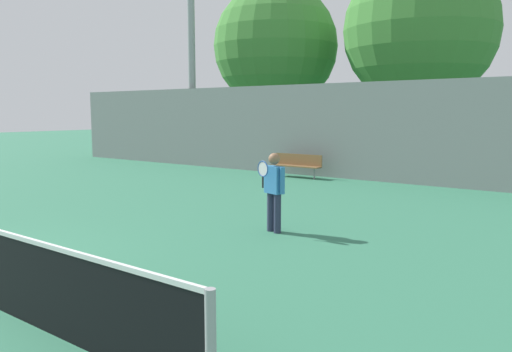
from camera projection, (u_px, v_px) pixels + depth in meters
The scene contains 6 objects.
tennis_player at pixel (274, 187), 9.65m from camera, with size 0.56×0.47×1.55m.
bench_courtside_near at pixel (297, 163), 17.90m from camera, with size 1.93×0.40×0.84m.
light_pole_far_right at pixel (191, 28), 21.70m from camera, with size 0.90×0.60×10.88m.
back_fence at pixel (341, 131), 17.53m from camera, with size 28.84×0.06×3.35m.
tree_green_tall at pixel (276, 47), 26.36m from camera, with size 6.53×6.53×9.04m.
tree_green_broad at pixel (420, 31), 22.33m from camera, with size 6.79×6.79×9.36m.
Camera 1 is at (8.05, -2.75, 2.33)m, focal length 35.00 mm.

